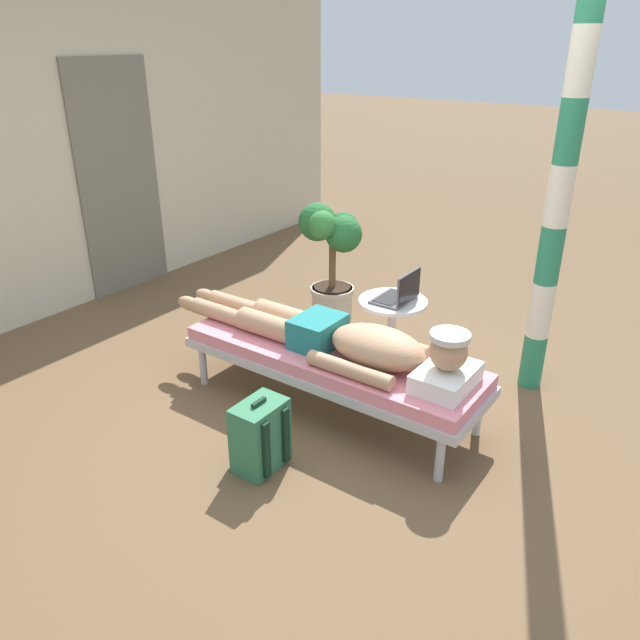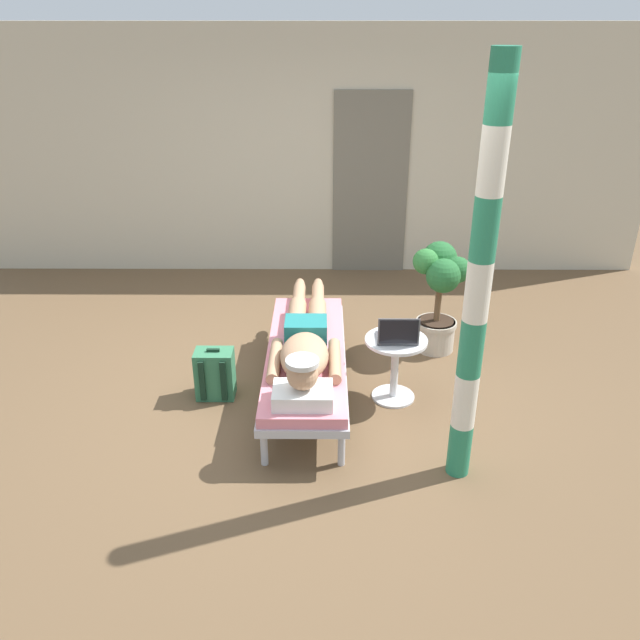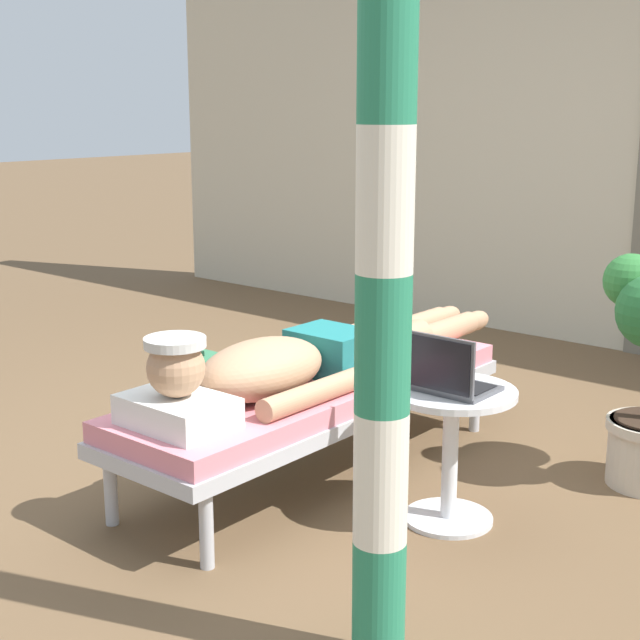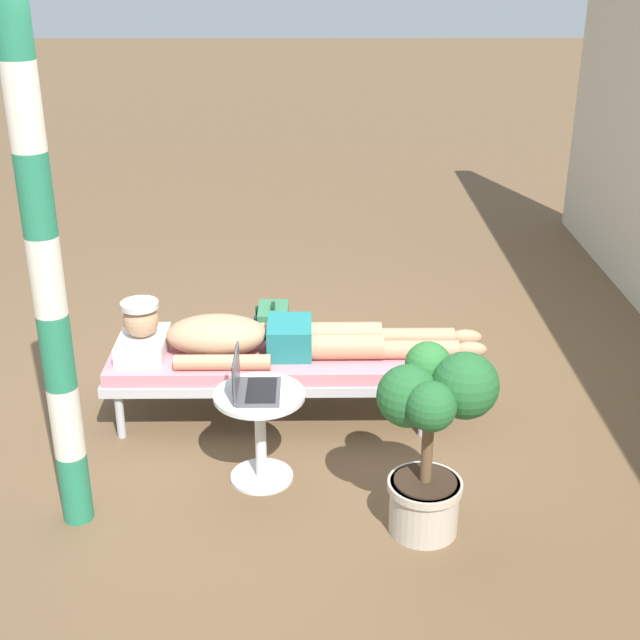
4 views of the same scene
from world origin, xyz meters
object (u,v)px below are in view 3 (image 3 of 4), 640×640
Objects in this scene: person_reclining at (301,360)px; porch_post at (385,200)px; laptop at (446,377)px; side_table at (451,432)px; backpack at (197,396)px; lounge_chair at (316,395)px.

porch_post is at bearing -39.56° from person_reclining.
person_reclining is 0.70m from laptop.
porch_post is (0.34, -0.91, 0.96)m from side_table.
laptop is at bearing -2.85° from backpack.
laptop is 1.18m from porch_post.
backpack is (-1.41, 0.07, -0.39)m from laptop.
side_table is at bearing 90.00° from laptop.
person_reclining reaches higher than backpack.
lounge_chair is 1.70m from porch_post.
person_reclining is 1.56m from porch_post.
person_reclining is 4.15× the size of side_table.
laptop is at bearing 111.54° from porch_post.
side_table is 0.23m from laptop.
person_reclining is 0.83× the size of porch_post.
porch_post is at bearing -42.60° from lounge_chair.
person_reclining is at bearing -175.26° from side_table.
lounge_chair is 0.75× the size of porch_post.
porch_post is (1.03, -0.85, 0.79)m from person_reclining.
backpack is at bearing -178.42° from lounge_chair.
person_reclining is 7.00× the size of laptop.
backpack is at bearing 152.03° from porch_post.
porch_post reaches higher than backpack.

